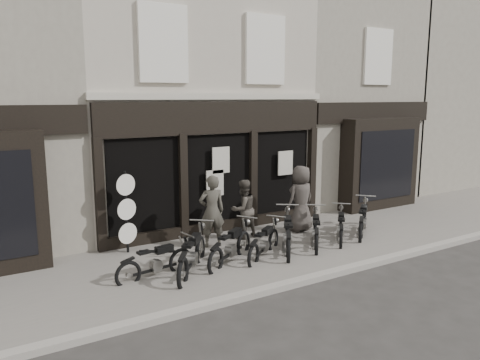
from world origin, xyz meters
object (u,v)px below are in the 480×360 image
motorcycle_0 (156,265)px  motorcycle_4 (288,237)px  motorcycle_6 (341,229)px  motorcycle_1 (192,258)px  motorcycle_5 (316,233)px  motorcycle_7 (363,223)px  man_left (212,211)px  advert_sign_post (127,216)px  motorcycle_3 (264,245)px  man_centre (243,209)px  motorcycle_2 (231,249)px  man_right (301,199)px

motorcycle_0 → motorcycle_4: bearing=-9.2°
motorcycle_6 → motorcycle_1: bearing=134.0°
motorcycle_5 → motorcycle_7: motorcycle_7 is taller
motorcycle_5 → man_left: bearing=102.5°
motorcycle_6 → advert_sign_post: bearing=113.5°
motorcycle_3 → advert_sign_post: (-2.84, 1.99, 0.70)m
motorcycle_6 → man_centre: man_centre is taller
motorcycle_1 → motorcycle_6: (4.63, 0.08, -0.05)m
man_centre → motorcycle_2: bearing=41.6°
man_left → man_right: (2.91, -0.08, 0.02)m
man_left → man_right: 2.91m
man_right → motorcycle_4: bearing=33.0°
motorcycle_3 → man_centre: bearing=43.8°
motorcycle_3 → man_right: man_right is taller
man_right → motorcycle_6: bearing=104.7°
motorcycle_4 → man_centre: 1.59m
motorcycle_2 → man_right: man_right is taller
motorcycle_3 → man_right: size_ratio=0.89×
advert_sign_post → motorcycle_2: bearing=-60.2°
man_right → motorcycle_5: bearing=63.0°
motorcycle_2 → motorcycle_6: bearing=-33.1°
motorcycle_3 → motorcycle_6: 2.63m
motorcycle_0 → motorcycle_1: bearing=-19.5°
motorcycle_2 → motorcycle_5: 2.64m
motorcycle_0 → motorcycle_7: bearing=-8.3°
motorcycle_0 → advert_sign_post: advert_sign_post is taller
motorcycle_5 → motorcycle_7: (1.85, 0.08, 0.02)m
motorcycle_3 → motorcycle_6: bearing=-33.2°
motorcycle_0 → man_centre: bearing=15.4°
motorcycle_4 → motorcycle_7: 2.78m
motorcycle_1 → motorcycle_5: size_ratio=1.06×
motorcycle_3 → man_left: man_left is taller
motorcycle_1 → motorcycle_4: bearing=-47.5°
motorcycle_4 → man_centre: bearing=54.7°
motorcycle_1 → motorcycle_4: 2.80m
motorcycle_5 → advert_sign_post: (-4.57, 1.92, 0.68)m
advert_sign_post → motorcycle_5: bearing=-38.5°
man_left → motorcycle_0: bearing=40.6°
motorcycle_4 → motorcycle_0: bearing=125.3°
motorcycle_2 → motorcycle_5: bearing=-33.1°
motorcycle_0 → motorcycle_4: 3.60m
motorcycle_6 → man_left: bearing=112.6°
motorcycle_0 → motorcycle_4: motorcycle_4 is taller
motorcycle_7 → motorcycle_2: bearing=140.0°
man_right → motorcycle_7: bearing=134.7°
man_left → advert_sign_post: size_ratio=0.86×
man_left → advert_sign_post: advert_sign_post is taller
man_centre → advert_sign_post: 3.20m
motorcycle_4 → motorcycle_5: 0.93m
man_centre → man_left: bearing=2.4°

